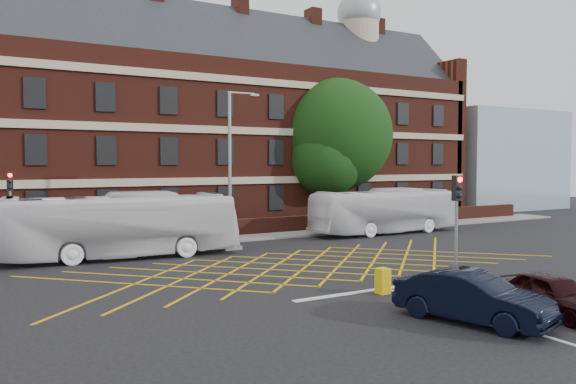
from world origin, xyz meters
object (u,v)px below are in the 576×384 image
traffic_light_near (456,242)px  traffic_light_far (11,221)px  car_navy (472,297)px  bus_right (385,211)px  bus_left (119,225)px  car_maroon (554,294)px  utility_cabinet (383,281)px  deciduous_tree (336,142)px  direction_signs (6,228)px  street_lamp (231,196)px

traffic_light_near → traffic_light_far: same height
car_navy → traffic_light_near: size_ratio=1.08×
bus_right → traffic_light_far: bearing=84.5°
bus_left → traffic_light_far: size_ratio=2.75×
car_maroon → utility_cabinet: 5.64m
traffic_light_near → car_navy: bearing=-130.7°
bus_right → utility_cabinet: size_ratio=11.69×
bus_left → bus_right: (17.80, 1.01, -0.13)m
bus_left → car_maroon: 19.74m
bus_left → deciduous_tree: (18.65, 7.98, 4.70)m
car_navy → direction_signs: 23.40m
bus_left → car_maroon: bearing=-146.6°
car_maroon → bus_left: bearing=126.4°
car_maroon → traffic_light_near: bearing=96.7°
traffic_light_near → direction_signs: size_ratio=1.94×
bus_left → street_lamp: street_lamp is taller
bus_right → car_maroon: size_ratio=2.82×
traffic_light_far → street_lamp: size_ratio=0.50×
car_maroon → direction_signs: 25.47m
car_navy → car_maroon: car_navy is taller
traffic_light_near → bus_right: bearing=59.4°
bus_right → street_lamp: bearing=96.0°
bus_right → street_lamp: 11.89m
deciduous_tree → utility_cabinet: 24.54m
bus_right → direction_signs: (-22.61, 2.80, -0.13)m
car_maroon → traffic_light_near: size_ratio=0.90×
bus_right → traffic_light_near: 16.55m
car_navy → traffic_light_near: 4.70m
car_maroon → traffic_light_far: size_ratio=0.90×
car_navy → deciduous_tree: (12.26, 24.70, 5.58)m
deciduous_tree → traffic_light_near: bearing=-113.6°
traffic_light_near → street_lamp: bearing=104.3°
bus_left → direction_signs: bearing=57.0°
bus_right → street_lamp: size_ratio=1.26×
car_navy → direction_signs: direction_signs is taller
bus_left → street_lamp: 6.18m
bus_left → direction_signs: 6.15m
car_maroon → traffic_light_near: (0.12, 4.16, 1.11)m
traffic_light_near → street_lamp: (-3.34, 13.12, 1.18)m
car_maroon → deciduous_tree: deciduous_tree is taller
bus_left → car_maroon: (9.26, -17.41, -0.98)m
direction_signs → traffic_light_far: bearing=-64.8°
car_maroon → utility_cabinet: size_ratio=4.14×
street_lamp → utility_cabinet: bearing=-88.0°
bus_left → traffic_light_near: (9.39, -13.24, 0.13)m
car_navy → deciduous_tree: bearing=47.4°
deciduous_tree → bus_right: bearing=-97.0°
bus_right → car_navy: bearing=147.8°
bus_left → car_navy: bearing=-153.8°
direction_signs → street_lamp: bearing=-19.9°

